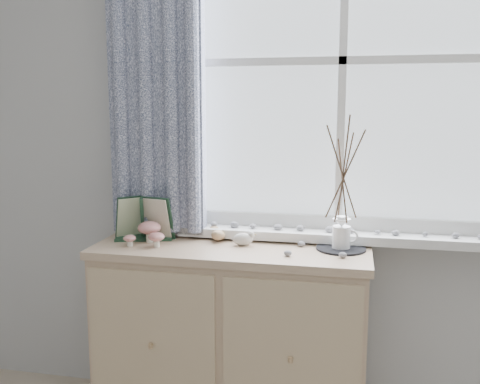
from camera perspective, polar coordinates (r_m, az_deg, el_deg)
The scene contains 8 objects.
sideboard at distance 2.48m, azimuth -0.95°, elevation -15.34°, with size 1.20×0.45×0.85m.
botanical_book at distance 2.45m, azimuth -10.51°, elevation -2.79°, with size 0.29×0.13×0.21m, color #1B3926, non-canonical shape.
toadstool_cluster at distance 2.40m, azimuth -9.71°, elevation -4.18°, with size 0.18×0.16×0.10m.
wooden_eggs at distance 2.45m, azimuth -2.60°, elevation -4.40°, with size 0.10×0.12×0.08m.
songbird_figurine at distance 2.35m, azimuth 0.32°, elevation -4.98°, with size 0.12×0.05×0.06m, color beige, non-canonical shape.
crocheted_doily at distance 2.33m, azimuth 10.71°, elevation -5.95°, with size 0.21×0.21×0.01m, color black.
twig_pitcher at distance 2.27m, azimuth 10.97°, elevation 2.12°, with size 0.21×0.21×0.58m.
sideboard_pebbles at distance 2.25m, azimuth 7.51°, elevation -6.22°, with size 0.25×0.19×0.02m.
Camera 1 is at (0.36, -0.45, 1.46)m, focal length 40.00 mm.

